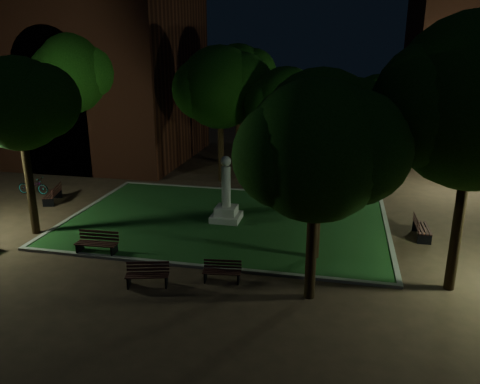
% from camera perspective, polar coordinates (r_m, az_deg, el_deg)
% --- Properties ---
extents(ground, '(80.00, 80.00, 0.00)m').
position_cam_1_polar(ground, '(21.11, -2.98, -5.50)').
color(ground, '#442F21').
extents(lawn, '(15.00, 10.00, 0.08)m').
position_cam_1_polar(lawn, '(22.90, -1.67, -3.52)').
color(lawn, '#1D461B').
rests_on(lawn, ground).
extents(lawn_kerb, '(15.40, 10.40, 0.12)m').
position_cam_1_polar(lawn_kerb, '(22.89, -1.67, -3.48)').
color(lawn_kerb, slate).
rests_on(lawn_kerb, ground).
extents(monument, '(1.40, 1.40, 3.20)m').
position_cam_1_polar(monument, '(22.59, -1.69, -1.35)').
color(monument, '#AFAAA1').
rests_on(monument, lawn).
extents(building_main, '(20.00, 12.00, 15.00)m').
position_cam_1_polar(building_main, '(38.79, -21.36, 14.96)').
color(building_main, '#481F13').
rests_on(building_main, ground).
extents(tree_west, '(4.89, 3.99, 7.87)m').
position_cam_1_polar(tree_west, '(22.10, -25.21, 9.67)').
color(tree_west, black).
rests_on(tree_west, ground).
extents(tree_north_wl, '(6.09, 4.97, 8.33)m').
position_cam_1_polar(tree_north_wl, '(28.81, -2.22, 12.61)').
color(tree_north_wl, black).
rests_on(tree_north_wl, ground).
extents(tree_north_er, '(5.04, 4.12, 7.17)m').
position_cam_1_polar(tree_north_er, '(27.14, 5.82, 10.70)').
color(tree_north_er, black).
rests_on(tree_north_er, ground).
extents(tree_ne, '(4.46, 3.64, 6.88)m').
position_cam_1_polar(tree_ne, '(25.70, 16.80, 9.57)').
color(tree_ne, black).
rests_on(tree_ne, ground).
extents(tree_east, '(6.86, 5.60, 9.31)m').
position_cam_1_polar(tree_east, '(16.61, 27.26, 9.69)').
color(tree_east, black).
rests_on(tree_east, ground).
extents(tree_se, '(5.52, 4.51, 7.33)m').
position_cam_1_polar(tree_se, '(14.69, 9.67, 4.90)').
color(tree_se, black).
rests_on(tree_se, ground).
extents(tree_nw, '(6.94, 5.66, 9.43)m').
position_cam_1_polar(tree_nw, '(32.68, -18.44, 13.65)').
color(tree_nw, black).
rests_on(tree_nw, ground).
extents(tree_far_north, '(5.01, 4.09, 8.44)m').
position_cam_1_polar(tree_far_north, '(33.51, -0.07, 14.19)').
color(tree_far_north, black).
rests_on(tree_far_north, ground).
extents(tree_extra, '(5.53, 4.52, 7.50)m').
position_cam_1_polar(tree_extra, '(17.70, 10.12, 7.50)').
color(tree_extra, black).
rests_on(tree_extra, ground).
extents(lamppost_nw, '(1.18, 0.28, 4.45)m').
position_cam_1_polar(lamppost_nw, '(33.56, -20.82, 7.48)').
color(lamppost_nw, black).
rests_on(lamppost_nw, ground).
extents(lamppost_ne, '(1.18, 0.28, 4.41)m').
position_cam_1_polar(lamppost_ne, '(29.48, 26.02, 5.61)').
color(lamppost_ne, black).
rests_on(lamppost_ne, ground).
extents(bench_near_left, '(1.60, 0.90, 0.83)m').
position_cam_1_polar(bench_near_left, '(17.22, -11.20, -9.90)').
color(bench_near_left, black).
rests_on(bench_near_left, ground).
extents(bench_near_right, '(1.43, 0.64, 0.76)m').
position_cam_1_polar(bench_near_right, '(17.21, -2.20, -9.70)').
color(bench_near_right, black).
rests_on(bench_near_right, ground).
extents(bench_west_near, '(1.74, 0.68, 0.94)m').
position_cam_1_polar(bench_west_near, '(20.15, -17.00, -6.05)').
color(bench_west_near, black).
rests_on(bench_west_near, ground).
extents(bench_left_side, '(1.08, 1.83, 0.95)m').
position_cam_1_polar(bench_left_side, '(27.55, -21.80, -0.28)').
color(bench_left_side, black).
rests_on(bench_left_side, ground).
extents(bench_right_side, '(0.62, 1.72, 0.94)m').
position_cam_1_polar(bench_right_side, '(22.36, 21.16, -4.15)').
color(bench_right_side, black).
rests_on(bench_right_side, ground).
extents(bench_far_side, '(1.67, 0.85, 0.88)m').
position_cam_1_polar(bench_far_side, '(29.06, 4.48, 1.73)').
color(bench_far_side, black).
rests_on(bench_far_side, ground).
extents(bicycle, '(1.90, 0.70, 0.99)m').
position_cam_1_polar(bicycle, '(29.55, -23.92, 0.70)').
color(bicycle, black).
rests_on(bicycle, ground).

